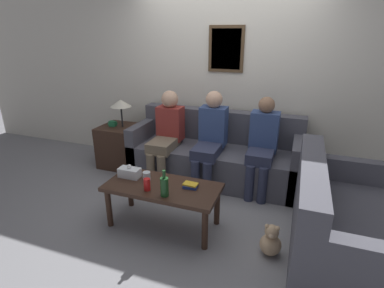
{
  "coord_description": "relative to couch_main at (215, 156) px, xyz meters",
  "views": [
    {
      "loc": [
        1.01,
        -3.18,
        1.92
      ],
      "look_at": [
        -0.1,
        -0.16,
        0.71
      ],
      "focal_mm": 28.0,
      "sensor_mm": 36.0,
      "label": 1
    }
  ],
  "objects": [
    {
      "name": "person_left",
      "position": [
        -0.62,
        -0.21,
        0.34
      ],
      "size": [
        0.34,
        0.65,
        1.19
      ],
      "color": "#756651",
      "rests_on": "ground_plane"
    },
    {
      "name": "wall_back",
      "position": [
        0.0,
        0.44,
        0.98
      ],
      "size": [
        9.0,
        0.08,
        2.6
      ],
      "color": "silver",
      "rests_on": "ground_plane"
    },
    {
      "name": "drinking_glass",
      "position": [
        -0.4,
        -1.21,
        0.19
      ],
      "size": [
        0.08,
        0.08,
        0.09
      ],
      "color": "silver",
      "rests_on": "coffee_table"
    },
    {
      "name": "teddy_bear",
      "position": [
        0.92,
        -1.34,
        -0.19
      ],
      "size": [
        0.2,
        0.2,
        0.31
      ],
      "color": "tan",
      "rests_on": "ground_plane"
    },
    {
      "name": "book_stack",
      "position": [
        0.09,
        -1.2,
        0.17
      ],
      "size": [
        0.15,
        0.12,
        0.04
      ],
      "color": "navy",
      "rests_on": "coffee_table"
    },
    {
      "name": "soda_can",
      "position": [
        -0.29,
        -1.4,
        0.21
      ],
      "size": [
        0.07,
        0.07,
        0.12
      ],
      "color": "red",
      "rests_on": "coffee_table"
    },
    {
      "name": "person_right",
      "position": [
        0.64,
        -0.16,
        0.33
      ],
      "size": [
        0.34,
        0.58,
        1.19
      ],
      "color": "#2D334C",
      "rests_on": "ground_plane"
    },
    {
      "name": "couch_main",
      "position": [
        0.0,
        0.0,
        0.0
      ],
      "size": [
        2.27,
        0.82,
        0.9
      ],
      "color": "#4C4C56",
      "rests_on": "ground_plane"
    },
    {
      "name": "side_table_with_lamp",
      "position": [
        -1.45,
        -0.1,
        0.02
      ],
      "size": [
        0.54,
        0.54,
        1.02
      ],
      "color": "#382319",
      "rests_on": "ground_plane"
    },
    {
      "name": "ground_plane",
      "position": [
        0.0,
        -0.49,
        -0.32
      ],
      "size": [
        16.0,
        16.0,
        0.0
      ],
      "primitive_type": "plane",
      "color": "gray"
    },
    {
      "name": "coffee_table",
      "position": [
        -0.19,
        -1.26,
        0.08
      ],
      "size": [
        1.16,
        0.54,
        0.46
      ],
      "color": "#382319",
      "rests_on": "ground_plane"
    },
    {
      "name": "tissue_box",
      "position": [
        -0.6,
        -1.21,
        0.2
      ],
      "size": [
        0.23,
        0.12,
        0.14
      ],
      "color": "silver",
      "rests_on": "coffee_table"
    },
    {
      "name": "wine_bottle",
      "position": [
        -0.08,
        -1.44,
        0.25
      ],
      "size": [
        0.08,
        0.08,
        0.26
      ],
      "color": "#19421E",
      "rests_on": "coffee_table"
    },
    {
      "name": "couch_side",
      "position": [
        1.45,
        -1.18,
        0.0
      ],
      "size": [
        0.82,
        1.54,
        0.9
      ],
      "rotation": [
        0.0,
        0.0,
        1.57
      ],
      "color": "#4C4C56",
      "rests_on": "ground_plane"
    },
    {
      "name": "person_middle",
      "position": [
        -0.01,
        -0.2,
        0.35
      ],
      "size": [
        0.34,
        0.66,
        1.22
      ],
      "color": "#2D334C",
      "rests_on": "ground_plane"
    }
  ]
}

